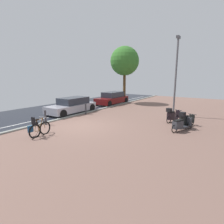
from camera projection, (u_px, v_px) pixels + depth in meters
ground at (98, 130)px, 10.22m from camera, size 21.00×40.00×0.13m
bicycle_foreground at (39, 129)px, 9.06m from camera, size 0.61×1.38×1.09m
scooter_near at (172, 115)px, 11.86m from camera, size 0.76×1.62×1.02m
scooter_mid at (186, 120)px, 10.56m from camera, size 0.78×1.66×1.02m
scooter_far at (180, 125)px, 9.88m from camera, size 0.93×1.66×0.73m
parked_car_near at (72, 106)px, 14.88m from camera, size 1.85×4.34×1.29m
parked_car_far at (112, 98)px, 19.73m from camera, size 1.79×4.45×1.35m
lamp_post at (176, 73)px, 13.19m from camera, size 0.20×0.52×5.86m
street_tree at (125, 61)px, 19.88m from camera, size 3.21×3.21×6.32m
bollard_near at (45, 117)px, 11.23m from camera, size 0.12×0.12×0.93m
bollard_far at (86, 109)px, 14.32m from camera, size 0.12×0.12×0.89m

